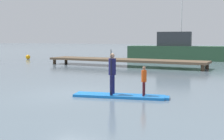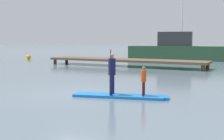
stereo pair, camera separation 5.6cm
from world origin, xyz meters
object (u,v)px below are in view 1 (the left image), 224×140
(paddleboard_near, at_px, (121,96))
(mooring_buoy_far, at_px, (28,57))
(paddler_adult, at_px, (112,71))
(fishing_boat_white_large, at_px, (175,50))
(paddler_child_solo, at_px, (144,79))

(paddleboard_near, height_order, mooring_buoy_far, mooring_buoy_far)
(paddler_adult, xyz_separation_m, fishing_boat_white_large, (-3.50, 21.96, 0.04))
(paddler_adult, height_order, fishing_boat_white_large, fishing_boat_white_large)
(paddler_adult, xyz_separation_m, paddler_child_solo, (1.20, 0.32, -0.30))
(paddler_child_solo, distance_m, mooring_buoy_far, 25.05)
(fishing_boat_white_large, bearing_deg, mooring_buoy_far, -157.25)
(paddler_child_solo, relative_size, fishing_boat_white_large, 0.11)
(paddler_adult, relative_size, mooring_buoy_far, 3.47)
(paddler_child_solo, xyz_separation_m, mooring_buoy_far, (-19.83, 15.30, -0.48))
(paddler_child_solo, distance_m, fishing_boat_white_large, 22.15)
(mooring_buoy_far, bearing_deg, paddler_adult, -39.98)
(paddleboard_near, xyz_separation_m, mooring_buoy_far, (-18.96, 15.53, 0.21))
(paddler_adult, relative_size, fishing_boat_white_large, 0.17)
(paddler_child_solo, height_order, mooring_buoy_far, paddler_child_solo)
(paddler_adult, bearing_deg, paddleboard_near, 15.23)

